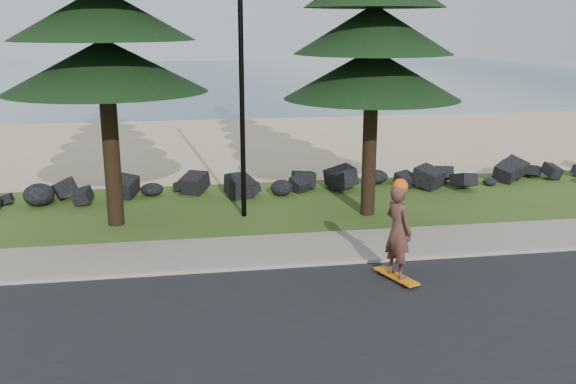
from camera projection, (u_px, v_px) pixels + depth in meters
ground at (257, 255)px, 15.12m from camera, size 160.00×160.00×0.00m
road at (288, 346)px, 10.82m from camera, size 160.00×7.00×0.02m
kerb at (262, 267)px, 14.25m from camera, size 160.00×0.20×0.10m
sidewalk at (256, 250)px, 15.30m from camera, size 160.00×2.00×0.08m
beach_sand at (220, 144)px, 28.95m from camera, size 160.00×15.00×0.01m
ocean at (198, 77)px, 63.76m from camera, size 160.00×58.00×0.01m
seawall_boulders at (237, 194)px, 20.46m from camera, size 60.00×2.40×1.10m
lamp_post at (241, 68)px, 17.11m from camera, size 0.25×0.14×8.14m
skateboarder at (398, 231)px, 13.30m from camera, size 0.71×1.22×2.22m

